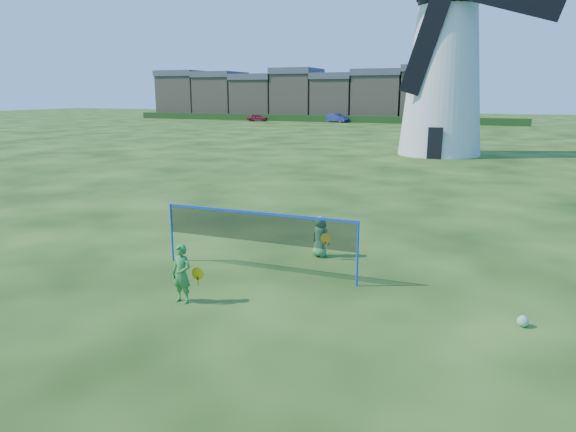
% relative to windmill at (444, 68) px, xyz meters
% --- Properties ---
extents(ground, '(220.00, 220.00, 0.00)m').
position_rel_windmill_xyz_m(ground, '(-0.92, -28.17, -6.06)').
color(ground, black).
rests_on(ground, ground).
extents(windmill, '(13.99, 5.77, 18.12)m').
position_rel_windmill_xyz_m(windmill, '(0.00, 0.00, 0.00)').
color(windmill, silver).
rests_on(windmill, ground).
extents(badminton_net, '(5.05, 0.05, 1.55)m').
position_rel_windmill_xyz_m(badminton_net, '(-1.48, -27.73, -4.93)').
color(badminton_net, blue).
rests_on(badminton_net, ground).
extents(player_girl, '(0.67, 0.37, 1.27)m').
position_rel_windmill_xyz_m(player_girl, '(-2.19, -30.02, -5.43)').
color(player_girl, '#358639').
rests_on(player_girl, ground).
extents(player_boy, '(0.68, 0.53, 1.13)m').
position_rel_windmill_xyz_m(player_boy, '(-0.47, -25.92, -5.50)').
color(player_boy, '#489750').
rests_on(player_boy, ground).
extents(play_ball, '(0.22, 0.22, 0.22)m').
position_rel_windmill_xyz_m(play_ball, '(4.50, -28.64, -5.95)').
color(play_ball, green).
rests_on(play_ball, ground).
extents(terraced_houses, '(50.16, 8.40, 8.37)m').
position_rel_windmill_xyz_m(terraced_houses, '(-27.93, 43.83, -2.06)').
color(terraced_houses, gray).
rests_on(terraced_houses, ground).
extents(hedge, '(62.00, 0.80, 1.00)m').
position_rel_windmill_xyz_m(hedge, '(-22.92, 37.83, -5.56)').
color(hedge, '#193814').
rests_on(hedge, ground).
extents(car_left, '(3.34, 1.70, 1.09)m').
position_rel_windmill_xyz_m(car_left, '(-30.98, 35.56, -5.52)').
color(car_left, maroon).
rests_on(car_left, ground).
extents(car_right, '(4.12, 2.58, 1.28)m').
position_rel_windmill_xyz_m(car_right, '(-18.75, 37.54, -5.42)').
color(car_right, navy).
rests_on(car_right, ground).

